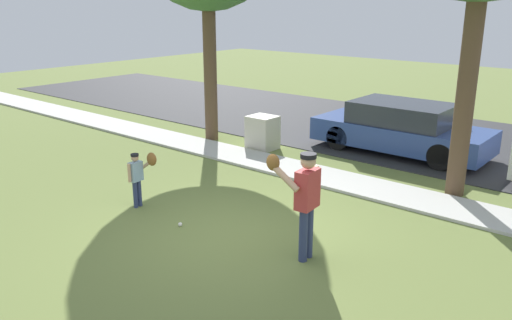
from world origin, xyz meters
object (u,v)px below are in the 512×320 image
at_px(baseball, 180,224).
at_px(parked_wagon_blue, 401,128).
at_px(person_adult, 304,194).
at_px(person_child, 140,172).
at_px(utility_cabinet, 263,133).

xyz_separation_m(baseball, parked_wagon_blue, (0.95, 6.91, 0.62)).
xyz_separation_m(person_adult, parked_wagon_blue, (-1.42, 6.50, -0.41)).
bearing_deg(person_adult, parked_wagon_blue, -82.58).
bearing_deg(person_child, parked_wagon_blue, 66.97).
relative_size(person_child, baseball, 15.00).
distance_m(utility_cabinet, parked_wagon_blue, 3.65).
distance_m(person_child, parked_wagon_blue, 7.11).
distance_m(person_adult, person_child, 3.66).
distance_m(person_child, utility_cabinet, 4.84).
distance_m(person_adult, parked_wagon_blue, 6.67).
distance_m(person_adult, utility_cabinet, 6.36).
relative_size(person_adult, utility_cabinet, 1.90).
bearing_deg(parked_wagon_blue, person_child, 71.89).
height_order(baseball, utility_cabinet, utility_cabinet).
bearing_deg(parked_wagon_blue, person_adult, 102.34).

